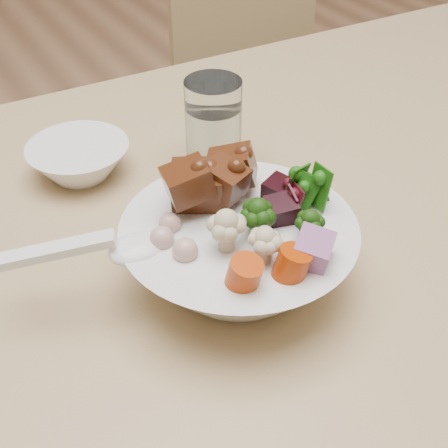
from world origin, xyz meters
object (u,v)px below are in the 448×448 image
object	(u,v)px
food_bowl	(239,248)
side_bowl	(79,160)
water_glass	(214,130)
dining_table	(369,201)
chair_far	(260,120)

from	to	relation	value
food_bowl	side_bowl	bearing A→B (deg)	106.00
food_bowl	water_glass	world-z (taller)	food_bowl
side_bowl	dining_table	bearing A→B (deg)	-25.33
dining_table	food_bowl	size ratio (longest dim) A/B	6.07
dining_table	water_glass	size ratio (longest dim) A/B	11.81
dining_table	side_bowl	bearing A→B (deg)	156.14
food_bowl	chair_far	bearing A→B (deg)	54.96
chair_far	side_bowl	xyz separation A→B (m)	(-0.56, -0.40, 0.29)
dining_table	side_bowl	distance (m)	0.42
dining_table	food_bowl	distance (m)	0.33
chair_far	water_glass	world-z (taller)	water_glass
chair_far	food_bowl	bearing A→B (deg)	-117.62
food_bowl	side_bowl	world-z (taller)	food_bowl
chair_far	dining_table	bearing A→B (deg)	-100.36
water_glass	side_bowl	bearing A→B (deg)	155.61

